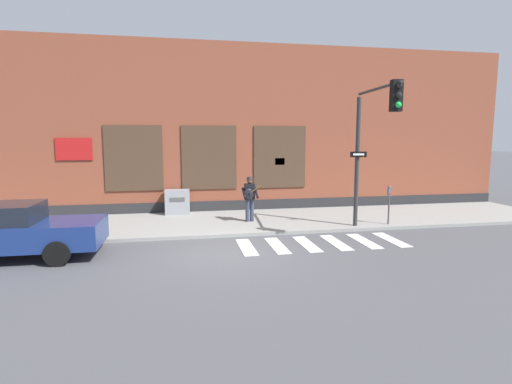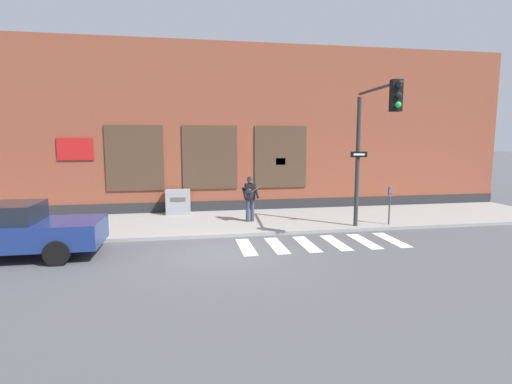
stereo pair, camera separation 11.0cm
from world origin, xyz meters
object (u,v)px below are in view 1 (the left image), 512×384
Objects in this scene: red_car at (12,231)px; utility_box at (177,202)px; traffic_light at (372,132)px; parking_meter at (389,199)px; busker at (250,196)px.

red_car is 4.51× the size of utility_box.
red_car reaches higher than utility_box.
traffic_light is 3.06m from parking_meter.
busker reaches higher than red_car.
parking_meter is (4.98, -1.45, -0.03)m from busker.
red_car is at bearing -172.09° from parking_meter.
utility_box is (-6.29, 4.80, -2.84)m from traffic_light.
parking_meter is (12.11, 1.68, 0.29)m from red_car.
utility_box is at bearing 142.67° from traffic_light.
utility_box is (-2.72, 2.10, -0.47)m from busker.
traffic_light is 4.68× the size of utility_box.
parking_meter is 8.49m from utility_box.
parking_meter is at bearing 7.91° from red_car.
parking_meter is at bearing 41.47° from traffic_light.
busker is at bearing 163.76° from parking_meter.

